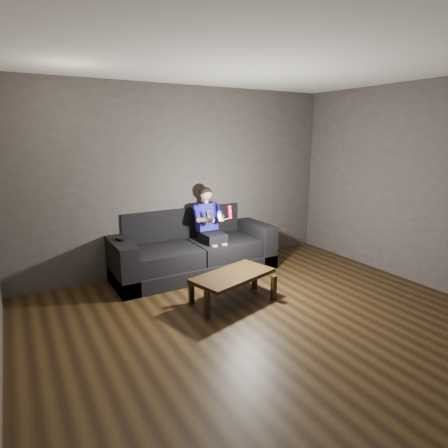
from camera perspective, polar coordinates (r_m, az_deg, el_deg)
floor at (r=4.00m, az=9.63°, el=-16.79°), size 5.00×5.00×0.00m
back_wall at (r=5.64m, az=-6.18°, el=6.72°), size 5.00×0.04×2.70m
right_wall at (r=5.47m, az=31.00°, el=4.67°), size 0.04×5.00×2.70m
ceiling at (r=3.54m, az=11.51°, el=24.55°), size 5.00×5.00×0.02m
sofa at (r=5.61m, az=-4.96°, el=-4.27°), size 2.38×1.03×0.92m
child at (r=5.55m, az=-2.21°, el=0.44°), size 0.46×0.56×1.12m
wii_remote_red at (r=5.17m, az=0.85°, el=1.82°), size 0.05×0.07×0.18m
nunchuk_white at (r=5.11m, az=-0.75°, el=1.25°), size 0.07×0.09×0.15m
wii_remote_black at (r=5.09m, az=-15.62°, el=-2.32°), size 0.08×0.16×0.03m
coffee_table at (r=4.57m, az=1.38°, el=-8.16°), size 1.12×0.76×0.37m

